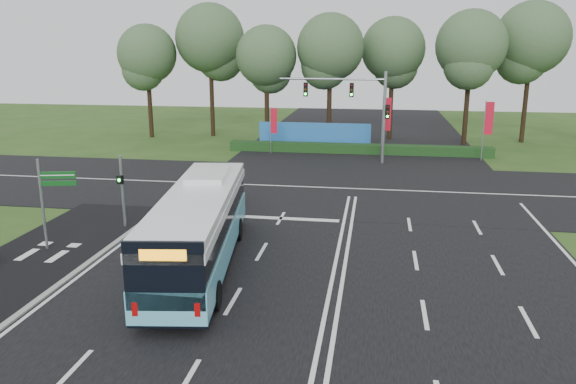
{
  "coord_description": "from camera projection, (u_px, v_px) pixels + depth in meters",
  "views": [
    {
      "loc": [
        1.46,
        -22.66,
        8.71
      ],
      "look_at": [
        -2.44,
        2.0,
        2.27
      ],
      "focal_mm": 35.0,
      "sensor_mm": 36.0,
      "label": 1
    }
  ],
  "objects": [
    {
      "name": "road_main",
      "position": [
        337.0,
        256.0,
        24.06
      ],
      "size": [
        20.0,
        120.0,
        0.04
      ],
      "primitive_type": "cube",
      "color": "black",
      "rests_on": "ground"
    },
    {
      "name": "banner_flag_mid",
      "position": [
        386.0,
        118.0,
        45.1
      ],
      "size": [
        0.71,
        0.25,
        4.93
      ],
      "rotation": [
        0.0,
        0.0,
        0.28
      ],
      "color": "gray",
      "rests_on": "ground"
    },
    {
      "name": "pedestrian_signal",
      "position": [
        122.0,
        189.0,
        27.48
      ],
      "size": [
        0.33,
        0.43,
        3.63
      ],
      "rotation": [
        0.0,
        0.0,
        -0.24
      ],
      "color": "gray",
      "rests_on": "ground"
    },
    {
      "name": "blue_hoarding",
      "position": [
        314.0,
        135.0,
        50.22
      ],
      "size": [
        10.0,
        0.3,
        2.2
      ],
      "primitive_type": "cube",
      "color": "#2166B7",
      "rests_on": "ground"
    },
    {
      "name": "street_sign",
      "position": [
        49.0,
        193.0,
        24.29
      ],
      "size": [
        1.57,
        0.45,
        4.11
      ],
      "rotation": [
        0.0,
        0.0,
        0.24
      ],
      "color": "gray",
      "rests_on": "ground"
    },
    {
      "name": "kerb_strip",
      "position": [
        82.0,
        268.0,
        22.71
      ],
      "size": [
        0.25,
        18.0,
        0.12
      ],
      "primitive_type": "cube",
      "color": "gray",
      "rests_on": "ground"
    },
    {
      "name": "road_cross",
      "position": [
        351.0,
        189.0,
        35.54
      ],
      "size": [
        120.0,
        14.0,
        0.05
      ],
      "primitive_type": "cube",
      "color": "black",
      "rests_on": "ground"
    },
    {
      "name": "ground",
      "position": [
        337.0,
        257.0,
        24.07
      ],
      "size": [
        120.0,
        120.0,
        0.0
      ],
      "primitive_type": "plane",
      "color": "#274A18",
      "rests_on": "ground"
    },
    {
      "name": "bike_path",
      "position": [
        28.0,
        265.0,
        23.08
      ],
      "size": [
        5.0,
        18.0,
        0.06
      ],
      "primitive_type": "cube",
      "color": "black",
      "rests_on": "ground"
    },
    {
      "name": "city_bus",
      "position": [
        200.0,
        227.0,
        22.47
      ],
      "size": [
        4.09,
        12.2,
        3.44
      ],
      "rotation": [
        0.0,
        0.0,
        0.14
      ],
      "color": "#5BBAD3",
      "rests_on": "ground"
    },
    {
      "name": "eucalyptus_row",
      "position": [
        361.0,
        47.0,
        51.68
      ],
      "size": [
        47.89,
        9.91,
        12.95
      ],
      "color": "black",
      "rests_on": "ground"
    },
    {
      "name": "hedge",
      "position": [
        358.0,
        149.0,
        47.4
      ],
      "size": [
        22.0,
        1.2,
        0.8
      ],
      "primitive_type": "cube",
      "color": "#133413",
      "rests_on": "ground"
    },
    {
      "name": "banner_flag_right",
      "position": [
        488.0,
        122.0,
        43.65
      ],
      "size": [
        0.7,
        0.1,
        4.75
      ],
      "rotation": [
        0.0,
        0.0,
        0.07
      ],
      "color": "gray",
      "rests_on": "ground"
    },
    {
      "name": "banner_flag_left",
      "position": [
        273.0,
        123.0,
        46.82
      ],
      "size": [
        0.58,
        0.06,
        3.91
      ],
      "rotation": [
        0.0,
        0.0,
        -0.03
      ],
      "color": "gray",
      "rests_on": "ground"
    },
    {
      "name": "traffic_light_gantry",
      "position": [
        361.0,
        103.0,
        42.48
      ],
      "size": [
        8.41,
        0.28,
        7.0
      ],
      "color": "gray",
      "rests_on": "ground"
    }
  ]
}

